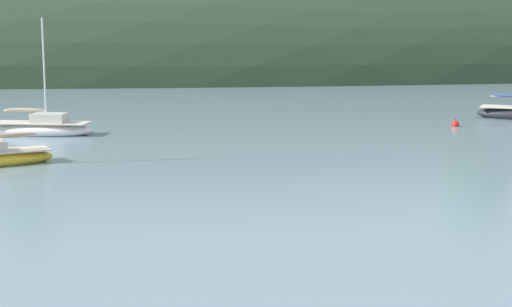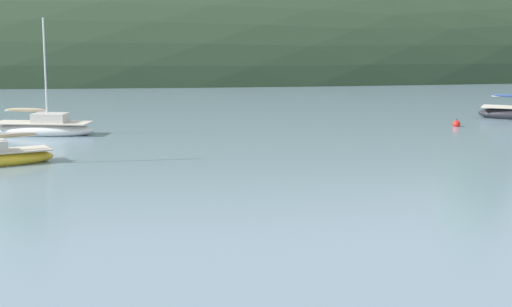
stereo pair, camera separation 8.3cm
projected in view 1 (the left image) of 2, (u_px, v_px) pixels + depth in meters
far_shoreline_hill at (185, 76)px, 91.60m from camera, size 150.00×36.00×34.38m
sailboat_red_portside at (42, 128)px, 40.72m from camera, size 5.72×2.96×6.29m
mooring_buoy_outer at (455, 124)px, 44.35m from camera, size 0.44×0.44×0.54m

